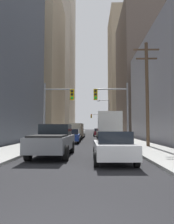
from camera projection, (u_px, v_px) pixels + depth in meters
sidewalk_left at (69, 134)px, 52.97m from camera, size 3.19×160.00×0.15m
sidewalk_right at (110, 134)px, 52.74m from camera, size 3.19×160.00×0.15m
city_bus at (108, 126)px, 27.98m from camera, size 2.77×11.55×3.40m
pickup_truck_grey at (53, 140)px, 12.96m from camera, size 2.20×5.45×1.90m
cargo_van_beige at (75, 130)px, 30.76m from camera, size 2.17×5.28×2.26m
sedan_white at (113, 146)px, 10.66m from camera, size 1.95×4.24×1.52m
sedan_blue at (71, 136)px, 23.74m from camera, size 1.95×4.23×1.52m
sedan_silver at (79, 133)px, 36.82m from camera, size 1.95×4.25×1.52m
sedan_maroon at (98, 132)px, 41.39m from camera, size 1.95×4.23×1.52m
traffic_signal_near_left at (57, 104)px, 20.98m from camera, size 2.95×0.44×6.00m
traffic_signal_near_right at (113, 103)px, 20.86m from camera, size 3.34×0.44×6.00m
traffic_signal_far_right at (98, 119)px, 60.67m from camera, size 3.88×0.44×6.00m
utility_pole_right at (147, 91)px, 18.59m from camera, size 2.20×0.28×9.04m
street_lamp_right at (107, 114)px, 44.74m from camera, size 2.48×0.32×7.50m
building_left_mid_office at (10, 64)px, 50.53m from camera, size 23.16×19.50×32.97m
building_left_far_tower at (49, 54)px, 98.55m from camera, size 21.82×28.76×69.76m
building_right_mid_block at (173, 74)px, 49.57m from camera, size 23.71×18.51×27.71m
building_right_far_highrise at (140, 73)px, 90.14m from camera, size 24.94×20.81×48.66m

